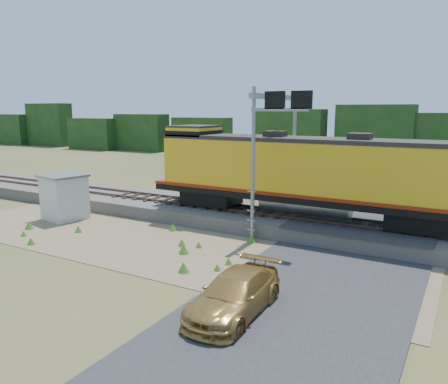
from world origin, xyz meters
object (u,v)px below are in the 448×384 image
Objects in this scene: shed at (64,197)px; signal_gantry at (278,126)px; car at (235,294)px; locomotive at (301,172)px.

signal_gantry is (12.19, 3.80, 4.32)m from shed.
signal_gantry reaches higher than car.
shed is 13.48m from signal_gantry.
shed is (-13.27, -4.48, -1.88)m from locomotive.
shed is at bearing -161.33° from locomotive.
shed is 0.60× the size of car.
signal_gantry is 1.67× the size of car.
shed is 16.00m from car.
car is (1.59, -10.37, -2.60)m from locomotive.
shed is at bearing 156.51° from car.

